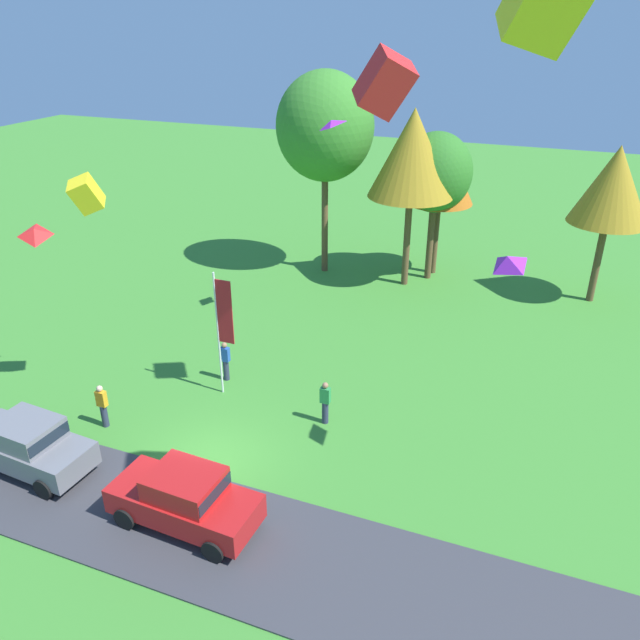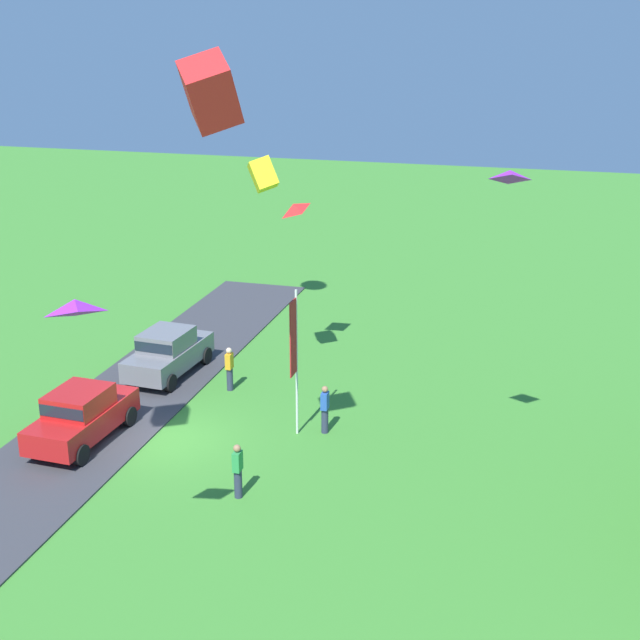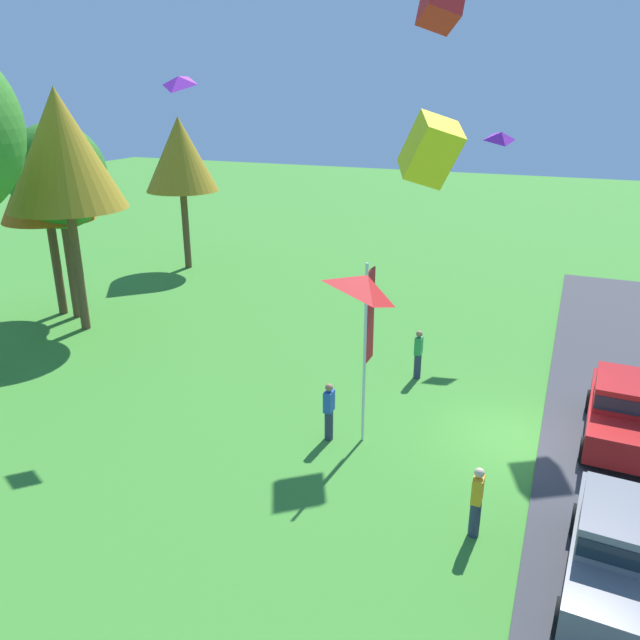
% 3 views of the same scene
% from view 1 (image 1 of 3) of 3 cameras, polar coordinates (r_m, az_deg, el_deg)
% --- Properties ---
extents(ground_plane, '(120.00, 120.00, 0.00)m').
position_cam_1_polar(ground_plane, '(21.72, -10.08, -12.69)').
color(ground_plane, '#3D842D').
extents(pavement_strip, '(36.00, 4.40, 0.06)m').
position_cam_1_polar(pavement_strip, '(19.99, -14.38, -17.22)').
color(pavement_strip, '#38383D').
rests_on(pavement_strip, ground).
extents(car_sedan_far_end, '(4.51, 2.19, 1.84)m').
position_cam_1_polar(car_sedan_far_end, '(22.57, -25.16, -10.17)').
color(car_sedan_far_end, slate).
rests_on(car_sedan_far_end, ground).
extents(car_sedan_near_entrance, '(4.48, 2.11, 1.84)m').
position_cam_1_polar(car_sedan_near_entrance, '(19.00, -12.26, -15.55)').
color(car_sedan_near_entrance, red).
rests_on(car_sedan_near_entrance, ground).
extents(person_beside_suv, '(0.36, 0.24, 1.71)m').
position_cam_1_polar(person_beside_suv, '(23.84, -19.25, -7.40)').
color(person_beside_suv, '#2D334C').
rests_on(person_beside_suv, ground).
extents(person_on_lawn, '(0.36, 0.24, 1.71)m').
position_cam_1_polar(person_on_lawn, '(22.70, 0.48, -7.54)').
color(person_on_lawn, '#2D334C').
rests_on(person_on_lawn, ground).
extents(person_watching_sky, '(0.36, 0.24, 1.71)m').
position_cam_1_polar(person_watching_sky, '(25.51, -8.64, -3.71)').
color(person_watching_sky, '#2D334C').
rests_on(person_watching_sky, ground).
extents(tree_left_of_center, '(5.19, 5.19, 10.95)m').
position_cam_1_polar(tree_left_of_center, '(34.24, 0.47, 17.22)').
color(tree_left_of_center, brown).
rests_on(tree_left_of_center, ground).
extents(tree_right_of_center, '(4.43, 4.43, 9.34)m').
position_cam_1_polar(tree_right_of_center, '(32.79, 8.46, 14.80)').
color(tree_right_of_center, brown).
rests_on(tree_right_of_center, ground).
extents(tree_far_left, '(3.81, 3.81, 8.05)m').
position_cam_1_polar(tree_far_left, '(34.12, 10.55, 13.07)').
color(tree_far_left, brown).
rests_on(tree_far_left, ground).
extents(tree_lone_near, '(3.71, 3.71, 7.82)m').
position_cam_1_polar(tree_lone_near, '(34.95, 11.01, 13.36)').
color(tree_lone_near, brown).
rests_on(tree_lone_near, ground).
extents(tree_far_right, '(3.77, 3.77, 7.96)m').
position_cam_1_polar(tree_far_right, '(33.64, 25.24, 11.05)').
color(tree_far_right, brown).
rests_on(tree_far_right, ground).
extents(flag_banner, '(0.71, 0.08, 5.11)m').
position_cam_1_polar(flag_banner, '(23.49, -8.90, 0.01)').
color(flag_banner, silver).
rests_on(flag_banner, ground).
extents(kite_diamond_low_drifter, '(1.05, 0.94, 0.56)m').
position_cam_1_polar(kite_diamond_low_drifter, '(26.61, 1.02, 17.55)').
color(kite_diamond_low_drifter, purple).
extents(kite_box_mid_center, '(1.18, 1.34, 1.40)m').
position_cam_1_polar(kite_box_mid_center, '(22.09, -20.59, 10.72)').
color(kite_box_mid_center, yellow).
extents(kite_diamond_over_trees, '(1.22, 1.25, 0.58)m').
position_cam_1_polar(kite_diamond_over_trees, '(17.34, 16.70, 5.12)').
color(kite_diamond_over_trees, purple).
extents(kite_diamond_high_right, '(1.31, 1.32, 0.66)m').
position_cam_1_polar(kite_diamond_high_right, '(24.60, -24.64, 7.24)').
color(kite_diamond_high_right, red).
extents(kite_box_near_flag, '(2.05, 1.49, 2.06)m').
position_cam_1_polar(kite_box_near_flag, '(18.66, 5.92, 20.74)').
color(kite_box_near_flag, red).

